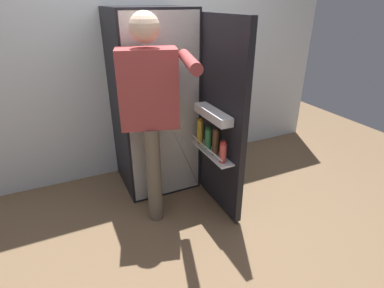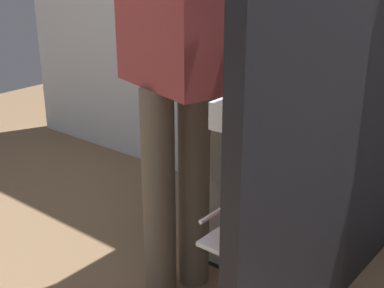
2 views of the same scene
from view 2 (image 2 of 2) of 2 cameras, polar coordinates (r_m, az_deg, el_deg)
refrigerator at (r=2.08m, az=11.48°, el=7.97°), size 0.74×1.32×1.66m
person at (r=1.78m, az=-1.66°, el=11.50°), size 0.55×0.80×1.64m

